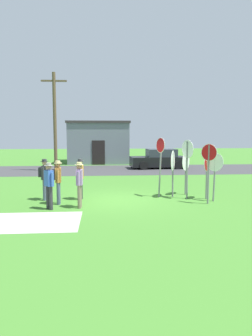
{
  "coord_description": "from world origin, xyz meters",
  "views": [
    {
      "loc": [
        -0.67,
        -13.26,
        2.9
      ],
      "look_at": [
        0.38,
        0.59,
        1.3
      ],
      "focal_mm": 34.39,
      "sensor_mm": 36.0,
      "label": 1
    }
  ],
  "objects_px": {
    "utility_pole": "(55,120)",
    "parked_car_on_street": "(159,159)",
    "stop_sign_far_back": "(186,165)",
    "stop_sign_leaning_right": "(160,157)",
    "person_holding_notes": "(80,177)",
    "stop_sign_rear_right": "(209,164)",
    "person_in_dark_shirt": "(44,176)",
    "stop_sign_center_cluster": "(173,165)",
    "stop_sign_tallest": "(207,168)",
    "person_near_signs": "(49,183)",
    "person_in_teal": "(79,182)",
    "stop_sign_leaning_left": "(215,168)",
    "person_with_sunhat": "(58,179)",
    "stop_sign_low_front": "(187,158)"
  },
  "relations": [
    {
      "from": "stop_sign_low_front",
      "to": "person_in_dark_shirt",
      "type": "xyz_separation_m",
      "value": [
        -6.05,
        0.19,
        -0.73
      ]
    },
    {
      "from": "stop_sign_far_back",
      "to": "parked_car_on_street",
      "type": "bearing_deg",
      "value": 86.38
    },
    {
      "from": "stop_sign_center_cluster",
      "to": "stop_sign_tallest",
      "type": "height_order",
      "value": "stop_sign_center_cluster"
    },
    {
      "from": "stop_sign_leaning_left",
      "to": "person_in_teal",
      "type": "relative_size",
      "value": 1.16
    },
    {
      "from": "stop_sign_far_back",
      "to": "person_near_signs",
      "type": "height_order",
      "value": "stop_sign_far_back"
    },
    {
      "from": "stop_sign_leaning_left",
      "to": "person_holding_notes",
      "type": "xyz_separation_m",
      "value": [
        -5.55,
        0.73,
        -0.39
      ]
    },
    {
      "from": "utility_pole",
      "to": "stop_sign_center_cluster",
      "type": "height_order",
      "value": "utility_pole"
    },
    {
      "from": "stop_sign_rear_right",
      "to": "person_with_sunhat",
      "type": "height_order",
      "value": "stop_sign_rear_right"
    },
    {
      "from": "parked_car_on_street",
      "to": "stop_sign_low_front",
      "type": "bearing_deg",
      "value": -94.22
    },
    {
      "from": "stop_sign_leaning_left",
      "to": "person_with_sunhat",
      "type": "height_order",
      "value": "stop_sign_leaning_left"
    },
    {
      "from": "stop_sign_low_front",
      "to": "person_in_teal",
      "type": "relative_size",
      "value": 1.46
    },
    {
      "from": "person_in_dark_shirt",
      "to": "person_near_signs",
      "type": "bearing_deg",
      "value": -74.6
    },
    {
      "from": "person_near_signs",
      "to": "person_with_sunhat",
      "type": "bearing_deg",
      "value": 76.44
    },
    {
      "from": "parked_car_on_street",
      "to": "person_in_dark_shirt",
      "type": "bearing_deg",
      "value": -121.49
    },
    {
      "from": "utility_pole",
      "to": "stop_sign_far_back",
      "type": "bearing_deg",
      "value": -52.26
    },
    {
      "from": "person_near_signs",
      "to": "person_holding_notes",
      "type": "bearing_deg",
      "value": 57.93
    },
    {
      "from": "stop_sign_rear_right",
      "to": "stop_sign_leaning_left",
      "type": "distance_m",
      "value": 0.7
    },
    {
      "from": "stop_sign_center_cluster",
      "to": "person_in_teal",
      "type": "bearing_deg",
      "value": -156.48
    },
    {
      "from": "stop_sign_leaning_left",
      "to": "stop_sign_low_front",
      "type": "bearing_deg",
      "value": 151.62
    },
    {
      "from": "person_in_dark_shirt",
      "to": "person_in_teal",
      "type": "bearing_deg",
      "value": -43.58
    },
    {
      "from": "stop_sign_leaning_right",
      "to": "person_holding_notes",
      "type": "height_order",
      "value": "stop_sign_leaning_right"
    },
    {
      "from": "utility_pole",
      "to": "stop_sign_rear_right",
      "type": "height_order",
      "value": "utility_pole"
    },
    {
      "from": "utility_pole",
      "to": "person_with_sunhat",
      "type": "bearing_deg",
      "value": -81.71
    },
    {
      "from": "utility_pole",
      "to": "person_in_dark_shirt",
      "type": "relative_size",
      "value": 4.03
    },
    {
      "from": "parked_car_on_street",
      "to": "stop_sign_rear_right",
      "type": "xyz_separation_m",
      "value": [
        -0.26,
        -12.48,
        0.93
      ]
    },
    {
      "from": "utility_pole",
      "to": "parked_car_on_street",
      "type": "relative_size",
      "value": 1.59
    },
    {
      "from": "stop_sign_leaning_right",
      "to": "person_holding_notes",
      "type": "distance_m",
      "value": 3.57
    },
    {
      "from": "stop_sign_tallest",
      "to": "stop_sign_leaning_right",
      "type": "bearing_deg",
      "value": 162.18
    },
    {
      "from": "stop_sign_leaning_right",
      "to": "person_with_sunhat",
      "type": "height_order",
      "value": "stop_sign_leaning_right"
    },
    {
      "from": "person_in_dark_shirt",
      "to": "stop_sign_far_back",
      "type": "bearing_deg",
      "value": 6.38
    },
    {
      "from": "stop_sign_leaning_right",
      "to": "stop_sign_rear_right",
      "type": "bearing_deg",
      "value": -42.81
    },
    {
      "from": "stop_sign_center_cluster",
      "to": "stop_sign_leaning_right",
      "type": "bearing_deg",
      "value": 173.18
    },
    {
      "from": "person_holding_notes",
      "to": "stop_sign_center_cluster",
      "type": "bearing_deg",
      "value": 3.41
    },
    {
      "from": "stop_sign_rear_right",
      "to": "person_in_dark_shirt",
      "type": "bearing_deg",
      "value": 169.45
    },
    {
      "from": "stop_sign_low_front",
      "to": "person_with_sunhat",
      "type": "height_order",
      "value": "stop_sign_low_front"
    },
    {
      "from": "stop_sign_rear_right",
      "to": "stop_sign_leaning_right",
      "type": "height_order",
      "value": "stop_sign_leaning_right"
    },
    {
      "from": "person_with_sunhat",
      "to": "utility_pole",
      "type": "bearing_deg",
      "value": 98.29
    },
    {
      "from": "stop_sign_rear_right",
      "to": "person_in_teal",
      "type": "distance_m",
      "value": 5.11
    },
    {
      "from": "stop_sign_leaning_left",
      "to": "person_in_teal",
      "type": "bearing_deg",
      "value": -172.23
    },
    {
      "from": "utility_pole",
      "to": "parked_car_on_street",
      "type": "height_order",
      "value": "utility_pole"
    },
    {
      "from": "stop_sign_tallest",
      "to": "stop_sign_leaning_left",
      "type": "relative_size",
      "value": 0.98
    },
    {
      "from": "stop_sign_leaning_right",
      "to": "stop_sign_low_front",
      "type": "distance_m",
      "value": 1.18
    },
    {
      "from": "person_in_dark_shirt",
      "to": "person_near_signs",
      "type": "height_order",
      "value": "same"
    },
    {
      "from": "stop_sign_leaning_right",
      "to": "person_near_signs",
      "type": "bearing_deg",
      "value": -156.43
    },
    {
      "from": "stop_sign_leaning_right",
      "to": "person_in_dark_shirt",
      "type": "bearing_deg",
      "value": -176.56
    },
    {
      "from": "stop_sign_far_back",
      "to": "person_with_sunhat",
      "type": "height_order",
      "value": "stop_sign_far_back"
    },
    {
      "from": "stop_sign_tallest",
      "to": "stop_sign_leaning_left",
      "type": "distance_m",
      "value": 0.47
    },
    {
      "from": "person_in_dark_shirt",
      "to": "utility_pole",
      "type": "bearing_deg",
      "value": 95.18
    },
    {
      "from": "stop_sign_far_back",
      "to": "stop_sign_low_front",
      "type": "distance_m",
      "value": 0.99
    },
    {
      "from": "utility_pole",
      "to": "person_with_sunhat",
      "type": "distance_m",
      "value": 11.15
    }
  ]
}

